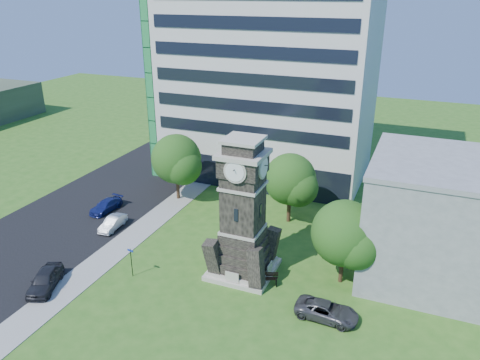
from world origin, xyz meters
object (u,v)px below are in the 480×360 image
at_px(car_street_mid, 113,223).
at_px(car_east_lot, 327,311).
at_px(clock_tower, 243,217).
at_px(street_sign, 131,259).
at_px(car_street_south, 45,280).
at_px(car_street_north, 106,206).
at_px(park_bench, 266,278).

distance_m(car_street_mid, car_east_lot, 24.25).
distance_m(clock_tower, street_sign, 10.22).
distance_m(car_street_mid, street_sign, 9.54).
height_order(car_street_south, car_street_north, car_street_south).
distance_m(car_street_south, street_sign, 7.09).
xyz_separation_m(car_east_lot, street_sign, (-16.71, -0.82, 1.02)).
bearing_deg(car_street_mid, clock_tower, -12.49).
height_order(car_street_south, car_street_mid, car_street_south).
relative_size(car_street_south, car_street_mid, 1.22).
relative_size(car_street_mid, car_east_lot, 0.79).
height_order(clock_tower, car_street_south, clock_tower).
height_order(car_east_lot, street_sign, street_sign).
xyz_separation_m(car_street_mid, park_bench, (17.88, -3.16, -0.10)).
bearing_deg(car_street_south, car_east_lot, -9.47).
height_order(car_street_south, street_sign, street_sign).
height_order(car_street_south, car_east_lot, car_street_south).
relative_size(car_street_north, car_east_lot, 0.90).
xyz_separation_m(clock_tower, car_street_north, (-18.62, 5.37, -4.66)).
xyz_separation_m(car_street_south, car_east_lot, (22.38, 4.98, -0.12)).
xyz_separation_m(clock_tower, car_east_lot, (8.18, -3.49, -4.62)).
relative_size(car_street_mid, car_street_north, 0.88).
height_order(car_street_mid, car_street_north, car_street_mid).
bearing_deg(car_east_lot, street_sign, 95.51).
bearing_deg(car_east_lot, car_street_north, 74.41).
distance_m(park_bench, street_sign, 11.59).
bearing_deg(park_bench, car_street_south, -179.41).
height_order(car_east_lot, park_bench, car_east_lot).
bearing_deg(car_street_north, park_bench, -11.20).
xyz_separation_m(clock_tower, car_street_mid, (-15.39, 2.24, -4.66)).
distance_m(clock_tower, park_bench, 5.45).
relative_size(clock_tower, car_street_south, 2.66).
xyz_separation_m(clock_tower, street_sign, (-8.54, -4.31, -3.60)).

